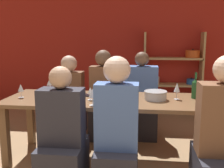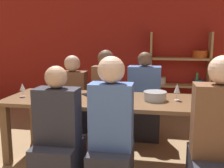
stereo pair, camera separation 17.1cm
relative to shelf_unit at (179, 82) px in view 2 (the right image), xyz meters
name	(u,v)px [view 2 (the right image)]	position (x,y,z in m)	size (l,w,h in m)	color
wall_back_red	(139,40)	(-0.78, 0.20, 0.76)	(8.80, 0.06, 2.70)	red
shelf_unit	(179,82)	(0.00, 0.00, 0.00)	(1.08, 0.30, 1.49)	tan
dining_table	(110,106)	(-0.92, -2.12, 0.05)	(2.38, 0.82, 0.72)	brown
mixing_bowl	(155,95)	(-0.42, -2.10, 0.19)	(0.26, 0.26, 0.10)	#B7BABC
wine_bottle_green	(196,89)	(0.02, -1.99, 0.25)	(0.08, 0.08, 0.29)	#1E4C23
wine_glass_empty_a	(90,91)	(-1.14, -2.20, 0.23)	(0.06, 0.06, 0.14)	white
wine_glass_red_a	(177,89)	(-0.19, -2.07, 0.26)	(0.07, 0.07, 0.19)	white
wine_glass_empty_b	(90,93)	(-1.07, -2.43, 0.26)	(0.08, 0.08, 0.18)	white
wine_glass_red_b	(22,87)	(-1.95, -2.19, 0.24)	(0.07, 0.07, 0.16)	white
wine_glass_white_a	(126,85)	(-0.78, -1.84, 0.24)	(0.06, 0.06, 0.16)	white
wine_glass_empty_c	(52,81)	(-1.71, -1.87, 0.26)	(0.08, 0.08, 0.18)	white
cell_phone	(87,95)	(-1.23, -1.99, 0.14)	(0.15, 0.16, 0.01)	black
person_near_a	(217,156)	(0.08, -2.87, -0.12)	(0.41, 0.52, 1.27)	#2D2D38
person_far_a	(106,105)	(-1.10, -1.45, -0.12)	(0.36, 0.46, 1.24)	#2D2D38
person_near_b	(59,146)	(-1.27, -2.82, -0.16)	(0.39, 0.48, 1.16)	#2D2D38
person_far_b	(144,106)	(-0.58, -1.31, -0.16)	(0.45, 0.56, 1.21)	#2D2D38
person_near_c	(111,145)	(-0.78, -2.82, -0.11)	(0.37, 0.46, 1.25)	#2D2D38
person_far_c	(73,105)	(-1.60, -1.39, -0.16)	(0.39, 0.49, 1.15)	#2D2D38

